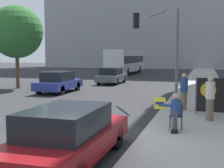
{
  "coord_description": "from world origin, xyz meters",
  "views": [
    {
      "loc": [
        3.33,
        -8.4,
        2.63
      ],
      "look_at": [
        -0.92,
        5.8,
        1.22
      ],
      "focal_mm": 50.0,
      "sensor_mm": 36.0,
      "label": 1
    }
  ],
  "objects_px": {
    "traffic_light_pole": "(161,38)",
    "street_tree_near_curb": "(16,32)",
    "protest_banner": "(217,95)",
    "pedestrian_behind": "(184,91)",
    "car_on_road_nearest": "(59,82)",
    "seated_protester": "(175,111)",
    "jogger_on_sidewalk": "(210,98)",
    "parked_car_curbside": "(68,135)",
    "city_bus_on_road": "(126,60)",
    "car_on_road_midblock": "(112,76)"
  },
  "relations": [
    {
      "from": "car_on_road_midblock",
      "to": "city_bus_on_road",
      "type": "bearing_deg",
      "value": 98.84
    },
    {
      "from": "city_bus_on_road",
      "to": "street_tree_near_curb",
      "type": "height_order",
      "value": "street_tree_near_curb"
    },
    {
      "from": "jogger_on_sidewalk",
      "to": "protest_banner",
      "type": "xyz_separation_m",
      "value": [
        0.31,
        1.25,
        -0.05
      ]
    },
    {
      "from": "protest_banner",
      "to": "car_on_road_nearest",
      "type": "height_order",
      "value": "protest_banner"
    },
    {
      "from": "jogger_on_sidewalk",
      "to": "car_on_road_nearest",
      "type": "height_order",
      "value": "jogger_on_sidewalk"
    },
    {
      "from": "traffic_light_pole",
      "to": "city_bus_on_road",
      "type": "height_order",
      "value": "traffic_light_pole"
    },
    {
      "from": "seated_protester",
      "to": "jogger_on_sidewalk",
      "type": "relative_size",
      "value": 0.72
    },
    {
      "from": "seated_protester",
      "to": "car_on_road_midblock",
      "type": "relative_size",
      "value": 0.28
    },
    {
      "from": "car_on_road_midblock",
      "to": "city_bus_on_road",
      "type": "xyz_separation_m",
      "value": [
        -2.11,
        13.59,
        1.12
      ]
    },
    {
      "from": "parked_car_curbside",
      "to": "car_on_road_midblock",
      "type": "height_order",
      "value": "car_on_road_midblock"
    },
    {
      "from": "street_tree_near_curb",
      "to": "city_bus_on_road",
      "type": "bearing_deg",
      "value": 78.79
    },
    {
      "from": "seated_protester",
      "to": "traffic_light_pole",
      "type": "height_order",
      "value": "traffic_light_pole"
    },
    {
      "from": "protest_banner",
      "to": "traffic_light_pole",
      "type": "height_order",
      "value": "traffic_light_pole"
    },
    {
      "from": "parked_car_curbside",
      "to": "street_tree_near_curb",
      "type": "relative_size",
      "value": 0.72
    },
    {
      "from": "street_tree_near_curb",
      "to": "seated_protester",
      "type": "bearing_deg",
      "value": -39.78
    },
    {
      "from": "traffic_light_pole",
      "to": "car_on_road_midblock",
      "type": "relative_size",
      "value": 1.19
    },
    {
      "from": "traffic_light_pole",
      "to": "car_on_road_midblock",
      "type": "height_order",
      "value": "traffic_light_pole"
    },
    {
      "from": "pedestrian_behind",
      "to": "car_on_road_nearest",
      "type": "xyz_separation_m",
      "value": [
        -8.83,
        5.43,
        -0.27
      ]
    },
    {
      "from": "car_on_road_midblock",
      "to": "street_tree_near_curb",
      "type": "xyz_separation_m",
      "value": [
        -5.93,
        -5.7,
        3.63
      ]
    },
    {
      "from": "car_on_road_nearest",
      "to": "pedestrian_behind",
      "type": "bearing_deg",
      "value": -31.57
    },
    {
      "from": "pedestrian_behind",
      "to": "parked_car_curbside",
      "type": "bearing_deg",
      "value": 57.54
    },
    {
      "from": "car_on_road_nearest",
      "to": "street_tree_near_curb",
      "type": "bearing_deg",
      "value": 160.14
    },
    {
      "from": "protest_banner",
      "to": "city_bus_on_road",
      "type": "bearing_deg",
      "value": 111.53
    },
    {
      "from": "traffic_light_pole",
      "to": "car_on_road_nearest",
      "type": "height_order",
      "value": "traffic_light_pole"
    },
    {
      "from": "parked_car_curbside",
      "to": "street_tree_near_curb",
      "type": "bearing_deg",
      "value": 127.08
    },
    {
      "from": "car_on_road_midblock",
      "to": "city_bus_on_road",
      "type": "distance_m",
      "value": 13.8
    },
    {
      "from": "jogger_on_sidewalk",
      "to": "parked_car_curbside",
      "type": "relative_size",
      "value": 0.37
    },
    {
      "from": "seated_protester",
      "to": "street_tree_near_curb",
      "type": "distance_m",
      "value": 17.38
    },
    {
      "from": "jogger_on_sidewalk",
      "to": "car_on_road_nearest",
      "type": "distance_m",
      "value": 12.41
    },
    {
      "from": "car_on_road_nearest",
      "to": "city_bus_on_road",
      "type": "relative_size",
      "value": 0.36
    },
    {
      "from": "protest_banner",
      "to": "traffic_light_pole",
      "type": "bearing_deg",
      "value": 122.82
    },
    {
      "from": "protest_banner",
      "to": "car_on_road_midblock",
      "type": "distance_m",
      "value": 15.94
    },
    {
      "from": "seated_protester",
      "to": "parked_car_curbside",
      "type": "height_order",
      "value": "parked_car_curbside"
    },
    {
      "from": "car_on_road_midblock",
      "to": "traffic_light_pole",
      "type": "bearing_deg",
      "value": -57.73
    },
    {
      "from": "jogger_on_sidewalk",
      "to": "car_on_road_midblock",
      "type": "xyz_separation_m",
      "value": [
        -8.24,
        14.69,
        -0.29
      ]
    },
    {
      "from": "car_on_road_midblock",
      "to": "street_tree_near_curb",
      "type": "bearing_deg",
      "value": -136.17
    },
    {
      "from": "parked_car_curbside",
      "to": "street_tree_near_curb",
      "type": "distance_m",
      "value": 18.37
    },
    {
      "from": "car_on_road_nearest",
      "to": "city_bus_on_road",
      "type": "height_order",
      "value": "city_bus_on_road"
    },
    {
      "from": "seated_protester",
      "to": "protest_banner",
      "type": "bearing_deg",
      "value": 62.63
    },
    {
      "from": "parked_car_curbside",
      "to": "city_bus_on_road",
      "type": "relative_size",
      "value": 0.38
    },
    {
      "from": "protest_banner",
      "to": "street_tree_near_curb",
      "type": "relative_size",
      "value": 0.28
    },
    {
      "from": "car_on_road_nearest",
      "to": "car_on_road_midblock",
      "type": "distance_m",
      "value": 7.43
    },
    {
      "from": "pedestrian_behind",
      "to": "traffic_light_pole",
      "type": "bearing_deg",
      "value": -83.29
    },
    {
      "from": "traffic_light_pole",
      "to": "street_tree_near_curb",
      "type": "distance_m",
      "value": 11.96
    },
    {
      "from": "car_on_road_nearest",
      "to": "traffic_light_pole",
      "type": "bearing_deg",
      "value": -12.48
    },
    {
      "from": "protest_banner",
      "to": "street_tree_near_curb",
      "type": "xyz_separation_m",
      "value": [
        -14.48,
        7.75,
        3.39
      ]
    },
    {
      "from": "traffic_light_pole",
      "to": "car_on_road_nearest",
      "type": "relative_size",
      "value": 1.19
    },
    {
      "from": "street_tree_near_curb",
      "to": "traffic_light_pole",
      "type": "bearing_deg",
      "value": -15.27
    },
    {
      "from": "parked_car_curbside",
      "to": "seated_protester",
      "type": "bearing_deg",
      "value": 57.49
    },
    {
      "from": "car_on_road_nearest",
      "to": "street_tree_near_curb",
      "type": "distance_m",
      "value": 5.8
    }
  ]
}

